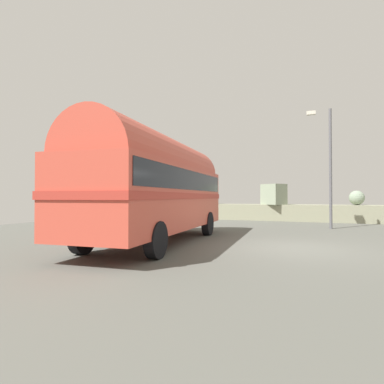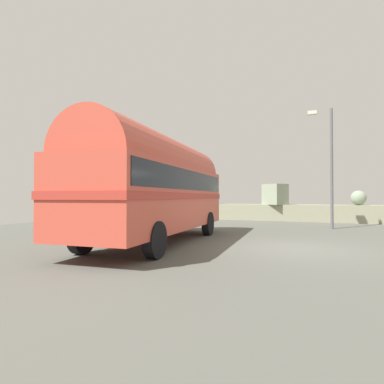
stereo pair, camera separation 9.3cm
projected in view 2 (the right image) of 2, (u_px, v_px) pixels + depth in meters
The scene contains 4 objects.
ground at pixel (291, 249), 9.62m from camera, with size 32.00×26.00×0.02m.
breakwater at pixel (311, 211), 20.43m from camera, with size 31.36×2.25×2.46m.
vintage_coach at pixel (157, 184), 10.82m from camera, with size 3.22×8.77×3.70m.
lamp_post at pixel (329, 161), 15.62m from camera, with size 1.18×0.29×6.02m.
Camera 2 is at (1.02, -10.07, 1.58)m, focal length 29.35 mm.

